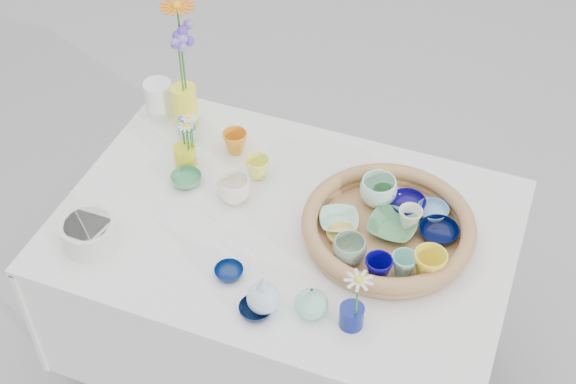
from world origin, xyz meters
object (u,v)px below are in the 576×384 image
(display_table, at_px, (286,376))
(wicker_tray, at_px, (388,228))
(tall_vase_yellow, at_px, (185,106))
(bud_vase_seafoam, at_px, (311,301))

(display_table, bearing_deg, wicker_tray, 10.12)
(wicker_tray, xyz_separation_m, tall_vase_yellow, (-0.73, 0.25, 0.03))
(display_table, height_order, wicker_tray, wicker_tray)
(bud_vase_seafoam, height_order, tall_vase_yellow, tall_vase_yellow)
(bud_vase_seafoam, distance_m, tall_vase_yellow, 0.84)
(display_table, xyz_separation_m, wicker_tray, (0.28, 0.05, 0.80))
(wicker_tray, bearing_deg, bud_vase_seafoam, -108.90)
(display_table, relative_size, wicker_tray, 2.66)
(display_table, bearing_deg, tall_vase_yellow, 146.78)
(bud_vase_seafoam, bearing_deg, tall_vase_yellow, 138.08)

